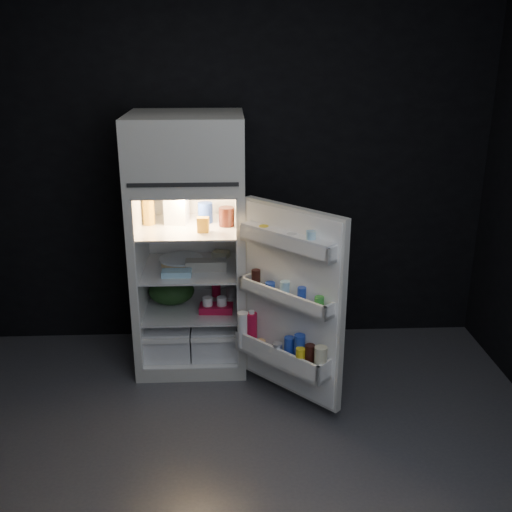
{
  "coord_description": "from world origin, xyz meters",
  "views": [
    {
      "loc": [
        0.08,
        -2.67,
        2.21
      ],
      "look_at": [
        0.24,
        1.0,
        0.9
      ],
      "focal_mm": 42.0,
      "sensor_mm": 36.0,
      "label": 1
    }
  ],
  "objects_px": {
    "egg_carton": "(206,265)",
    "milk_jug": "(177,206)",
    "yogurt_tray": "(216,308)",
    "refrigerator": "(189,234)",
    "fridge_door": "(289,306)"
  },
  "relations": [
    {
      "from": "egg_carton",
      "to": "milk_jug",
      "type": "bearing_deg",
      "value": 144.29
    },
    {
      "from": "milk_jug",
      "to": "yogurt_tray",
      "type": "distance_m",
      "value": 0.77
    },
    {
      "from": "yogurt_tray",
      "to": "milk_jug",
      "type": "bearing_deg",
      "value": 148.56
    },
    {
      "from": "refrigerator",
      "to": "yogurt_tray",
      "type": "relative_size",
      "value": 7.64
    },
    {
      "from": "milk_jug",
      "to": "egg_carton",
      "type": "distance_m",
      "value": 0.45
    },
    {
      "from": "milk_jug",
      "to": "fridge_door",
      "type": "bearing_deg",
      "value": -34.99
    },
    {
      "from": "refrigerator",
      "to": "fridge_door",
      "type": "height_order",
      "value": "refrigerator"
    },
    {
      "from": "fridge_door",
      "to": "milk_jug",
      "type": "bearing_deg",
      "value": 136.44
    },
    {
      "from": "yogurt_tray",
      "to": "refrigerator",
      "type": "bearing_deg",
      "value": 144.65
    },
    {
      "from": "egg_carton",
      "to": "yogurt_tray",
      "type": "bearing_deg",
      "value": -34.63
    },
    {
      "from": "refrigerator",
      "to": "milk_jug",
      "type": "relative_size",
      "value": 7.42
    },
    {
      "from": "yogurt_tray",
      "to": "egg_carton",
      "type": "bearing_deg",
      "value": 149.38
    },
    {
      "from": "refrigerator",
      "to": "egg_carton",
      "type": "bearing_deg",
      "value": -41.57
    },
    {
      "from": "refrigerator",
      "to": "egg_carton",
      "type": "height_order",
      "value": "refrigerator"
    },
    {
      "from": "refrigerator",
      "to": "fridge_door",
      "type": "distance_m",
      "value": 0.95
    }
  ]
}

